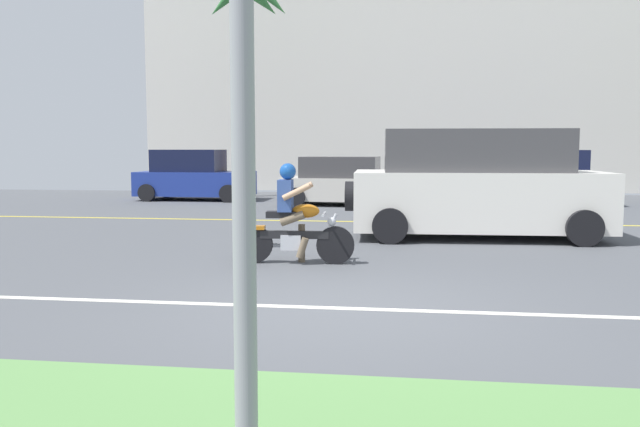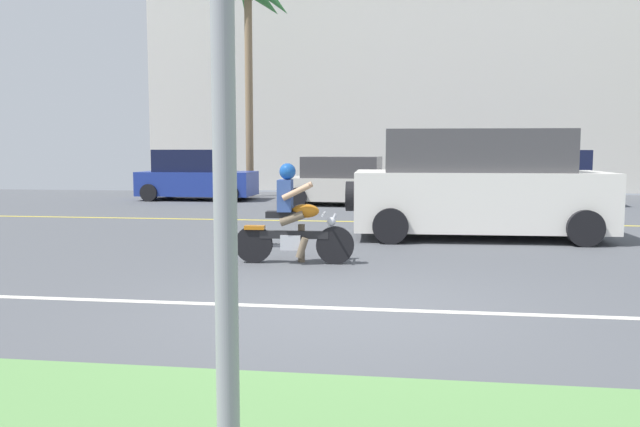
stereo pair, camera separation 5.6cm
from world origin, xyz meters
The scene contains 11 objects.
ground centered at (0.00, 3.00, -0.02)m, with size 56.00×30.00×0.04m, color #4C4F54.
lane_line_near centered at (0.00, -0.03, 0.00)m, with size 50.40×0.12×0.01m, color silver.
lane_line_far centered at (0.00, 8.12, 0.00)m, with size 50.40×0.12×0.01m, color yellow.
motorcyclist centered at (-1.02, 2.56, 0.62)m, with size 1.77×0.58×1.48m.
suv_nearby centered at (1.93, 5.79, 0.99)m, with size 4.88×2.37×2.04m.
parked_car_0 centered at (-6.33, 13.81, 0.77)m, with size 3.73×1.91×1.65m.
parked_car_1 centered at (-1.18, 12.56, 0.68)m, with size 3.98×2.20×1.45m.
parked_car_2 centered at (4.49, 13.69, 0.77)m, with size 4.51×2.22×1.65m.
palm_tree_0 centered at (-4.99, 15.58, 6.61)m, with size 3.27×3.37×7.74m.
street_sign centered at (0.21, -5.13, 1.72)m, with size 0.62×0.06×2.84m.
building_far centered at (-0.33, 21.00, 4.07)m, with size 19.43×4.00×8.15m, color beige.
Camera 2 is at (0.67, -6.68, 1.69)m, focal length 36.19 mm.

